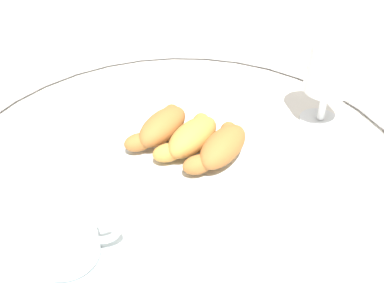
{
  "coord_description": "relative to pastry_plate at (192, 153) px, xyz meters",
  "views": [
    {
      "loc": [
        -0.27,
        -0.39,
        0.41
      ],
      "look_at": [
        0.03,
        0.0,
        0.03
      ],
      "focal_mm": 39.45,
      "sensor_mm": 36.0,
      "label": 1
    }
  ],
  "objects": [
    {
      "name": "croissant_small",
      "position": [
        -0.0,
        0.0,
        0.03
      ],
      "size": [
        0.13,
        0.09,
        0.04
      ],
      "color": "#CC893D",
      "rests_on": "pastry_plate"
    },
    {
      "name": "juice_glass_left",
      "position": [
        0.24,
        -0.05,
        0.08
      ],
      "size": [
        0.08,
        0.08,
        0.14
      ],
      "color": "white",
      "rests_on": "ground_plane"
    },
    {
      "name": "pastry_plate",
      "position": [
        0.0,
        0.0,
        0.0
      ],
      "size": [
        0.26,
        0.26,
        0.02
      ],
      "color": "silver",
      "rests_on": "ground_plane"
    },
    {
      "name": "croissant_extra",
      "position": [
        -0.02,
        0.05,
        0.03
      ],
      "size": [
        0.13,
        0.09,
        0.04
      ],
      "color": "#AD6B33",
      "rests_on": "pastry_plate"
    },
    {
      "name": "sugar_packet",
      "position": [
        0.22,
        0.14,
        -0.01
      ],
      "size": [
        0.06,
        0.05,
        0.01
      ],
      "primitive_type": "cube",
      "rotation": [
        0.0,
        0.0,
        0.41
      ],
      "color": "white",
      "rests_on": "ground_plane"
    },
    {
      "name": "ground_plane",
      "position": [
        -0.03,
        -0.0,
        -0.01
      ],
      "size": [
        2.2,
        2.2,
        0.0
      ],
      "primitive_type": "plane",
      "color": "silver"
    },
    {
      "name": "croissant_large",
      "position": [
        0.02,
        -0.04,
        0.03
      ],
      "size": [
        0.13,
        0.09,
        0.04
      ],
      "color": "#AD6B33",
      "rests_on": "pastry_plate"
    },
    {
      "name": "coffee_cup_near",
      "position": [
        -0.22,
        -0.06,
        0.01
      ],
      "size": [
        0.14,
        0.14,
        0.06
      ],
      "color": "silver",
      "rests_on": "ground_plane"
    },
    {
      "name": "table_chrome_rim",
      "position": [
        -0.03,
        -0.0,
        -0.0
      ],
      "size": [
        0.73,
        0.73,
        0.02
      ],
      "primitive_type": "torus",
      "color": "silver",
      "rests_on": "ground_plane"
    },
    {
      "name": "folded_napkin",
      "position": [
        -0.01,
        0.23,
        -0.01
      ],
      "size": [
        0.15,
        0.15,
        0.01
      ],
      "primitive_type": "cube",
      "rotation": [
        0.0,
        0.0,
        0.6
      ],
      "color": "silver",
      "rests_on": "ground_plane"
    }
  ]
}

